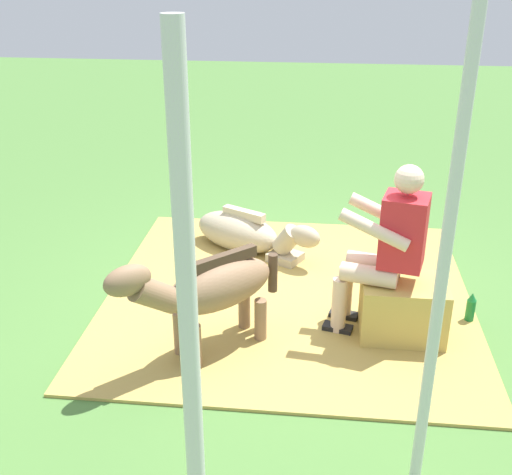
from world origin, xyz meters
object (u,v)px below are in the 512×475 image
Objects in this scene: person_seated at (386,245)px; tent_pole_mid at (194,429)px; hay_bale at (402,310)px; pony_lying at (246,233)px; tent_pole_left at (442,278)px; pony_standing at (209,289)px; soda_bottle at (471,308)px.

tent_pole_mid reaches higher than person_seated.
person_seated is at bearing -9.62° from hay_bale.
tent_pole_left is at bearing 114.69° from pony_lying.
pony_standing is 2.35m from tent_pole_mid.
pony_standing reaches higher than pony_lying.
soda_bottle is at bearing -109.82° from tent_pole_left.
person_seated is at bearing -162.41° from pony_standing.
pony_standing is at bearing -39.35° from tent_pole_left.
pony_standing is 0.43× the size of tent_pole_left.
pony_lying reaches higher than soda_bottle.
pony_standing is 1.71m from pony_lying.
tent_pole_mid reaches higher than hay_bale.
hay_bale is 0.46× the size of person_seated.
person_seated is (0.16, -0.03, 0.51)m from hay_bale.
tent_pole_mid is at bearing 68.62° from hay_bale.
hay_bale is 1.44m from pony_standing.
tent_pole_left is 1.00× the size of tent_pole_mid.
hay_bale is at bearing -165.42° from pony_standing.
hay_bale is 0.56× the size of pony_standing.
tent_pole_mid reaches higher than pony_standing.
hay_bale is 2.93m from tent_pole_mid.
soda_bottle is at bearing -155.33° from hay_bale.
person_seated is at bearing 131.89° from pony_lying.
hay_bale is 0.61m from soda_bottle.
tent_pole_left is at bearing 87.73° from hay_bale.
soda_bottle is at bearing -118.90° from tent_pole_mid.
tent_pole_left is at bearing -129.97° from tent_pole_mid.
soda_bottle is 0.10× the size of tent_pole_left.
tent_pole_mid is at bearing 94.74° from pony_lying.
hay_bale is 0.24× the size of tent_pole_mid.
tent_pole_left and tent_pole_mid have the same top height.
hay_bale is at bearing -92.27° from tent_pole_left.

